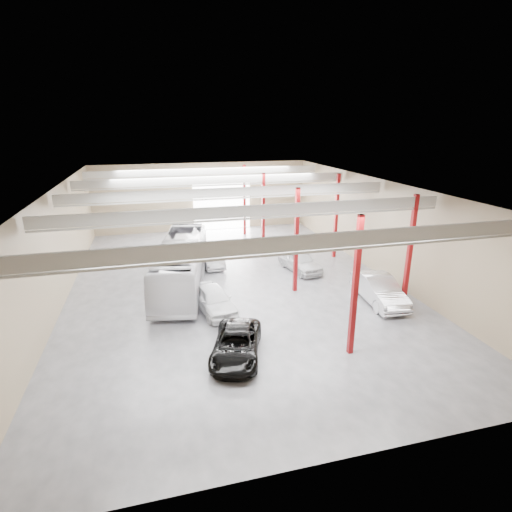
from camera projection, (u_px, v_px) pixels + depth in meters
name	position (u px, v px, depth m)	size (l,w,h in m)	color
depot_shell	(233.00, 214.00, 27.01)	(22.12, 32.12, 7.06)	#4D4D52
coach_bus	(182.00, 263.00, 27.49)	(2.79, 11.92, 3.32)	silver
black_sedan	(237.00, 344.00, 19.30)	(2.22, 4.81, 1.34)	black
car_row_a	(214.00, 299.00, 23.97)	(1.82, 4.52, 1.54)	white
car_row_b	(210.00, 257.00, 31.78)	(1.46, 4.20, 1.38)	#B7B7BC
car_row_c	(192.00, 240.00, 36.31)	(2.09, 5.14, 1.49)	slate
car_right_near	(379.00, 290.00, 25.17)	(1.80, 5.17, 1.71)	silver
car_right_far	(300.00, 261.00, 30.63)	(1.81, 4.51, 1.54)	silver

